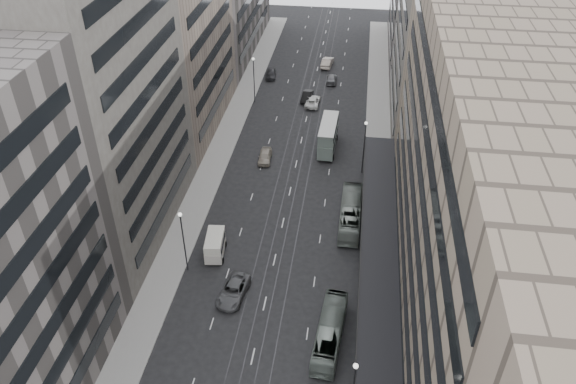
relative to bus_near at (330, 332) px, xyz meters
The scene contains 21 objects.
ground 8.38m from the bus_near, 152.01° to the right, with size 220.00×220.00×0.00m, color black.
sidewalk_right 33.98m from the bus_near, 82.03° to the left, with size 4.00×125.00×0.15m, color gray.
sidewalk_left 38.79m from the bus_near, 119.85° to the left, with size 4.00×125.00×0.15m, color gray.
department_store 20.04m from the bus_near, 16.23° to the left, with size 19.20×60.00×30.00m.
building_right_mid 51.29m from the bus_near, 73.55° to the left, with size 15.00×28.00×24.00m, color #47433D.
building_left_b 36.08m from the bus_near, 152.29° to the left, with size 15.00×26.00×34.00m, color #47433D.
building_left_c 52.22m from the bus_near, 124.36° to the left, with size 15.00×28.00×25.00m, color #7A6C5F.
lamp_right_far 31.45m from the bus_near, 85.58° to the left, with size 0.44×0.44×8.32m.
lamp_left_near 19.22m from the bus_near, 154.45° to the left, with size 0.44×0.44×8.32m.
lamp_left_far 54.01m from the bus_near, 108.39° to the left, with size 0.44×0.44×8.32m.
bus_near is the anchor object (origin of this frame).
bus_far 19.39m from the bus_near, 86.44° to the left, with size 2.52×10.79×3.01m, color gray.
double_decker 37.06m from the bus_near, 94.68° to the left, with size 2.81×8.39×4.54m.
panel_van 18.16m from the bus_near, 142.35° to the left, with size 2.54×4.59×2.77m.
sedan_2 11.88m from the bus_near, 156.17° to the left, with size 2.57×5.58×1.55m, color #515254.
sedan_4 34.63m from the bus_near, 110.29° to the left, with size 1.81×4.51×1.54m, color gray.
sedan_5 53.70m from the bus_near, 98.46° to the left, with size 1.61×4.60×1.52m, color black.
sedan_6 51.92m from the bus_near, 97.47° to the left, with size 2.37×5.15×1.43m, color white.
sedan_7 61.47m from the bus_near, 93.89° to the left, with size 1.90×4.67×1.36m, color slate.
sedan_8 63.80m from the bus_near, 104.33° to the left, with size 1.79×4.44×1.51m, color #28282A.
sedan_9 68.88m from the bus_near, 94.59° to the left, with size 1.82×5.23×1.72m, color #BDAD9C.
Camera 1 is at (8.09, -33.38, 45.21)m, focal length 35.00 mm.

